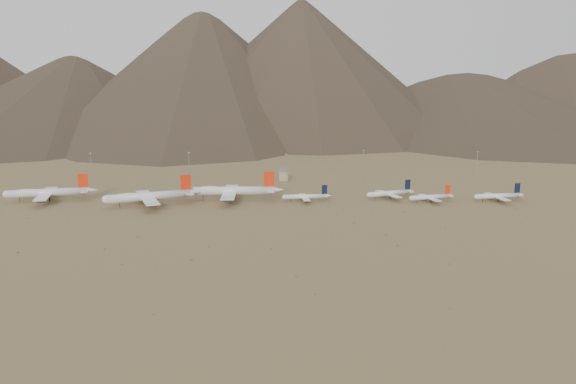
{
  "coord_description": "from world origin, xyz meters",
  "views": [
    {
      "loc": [
        11.25,
        -381.79,
        90.22
      ],
      "look_at": [
        29.96,
        30.0,
        7.29
      ],
      "focal_mm": 35.0,
      "sensor_mm": 36.0,
      "label": 1
    }
  ],
  "objects_px": {
    "widebody_centre": "(149,196)",
    "narrowbody_b": "(391,193)",
    "widebody_east": "(232,191)",
    "widebody_west": "(48,192)",
    "control_tower": "(284,175)",
    "narrowbody_a": "(307,196)"
  },
  "relations": [
    {
      "from": "widebody_west",
      "to": "control_tower",
      "type": "xyz_separation_m",
      "value": [
        180.33,
        81.58,
        -1.61
      ]
    },
    {
      "from": "widebody_east",
      "to": "narrowbody_b",
      "type": "xyz_separation_m",
      "value": [
        121.41,
        0.18,
        -3.05
      ]
    },
    {
      "from": "narrowbody_a",
      "to": "control_tower",
      "type": "relative_size",
      "value": 3.16
    },
    {
      "from": "control_tower",
      "to": "widebody_east",
      "type": "bearing_deg",
      "value": -116.65
    },
    {
      "from": "narrowbody_b",
      "to": "widebody_east",
      "type": "bearing_deg",
      "value": 161.12
    },
    {
      "from": "narrowbody_b",
      "to": "control_tower",
      "type": "distance_m",
      "value": 115.51
    },
    {
      "from": "narrowbody_a",
      "to": "control_tower",
      "type": "distance_m",
      "value": 92.65
    },
    {
      "from": "widebody_west",
      "to": "widebody_centre",
      "type": "height_order",
      "value": "widebody_centre"
    },
    {
      "from": "widebody_east",
      "to": "narrowbody_a",
      "type": "height_order",
      "value": "widebody_east"
    },
    {
      "from": "widebody_west",
      "to": "widebody_centre",
      "type": "relative_size",
      "value": 0.99
    },
    {
      "from": "widebody_centre",
      "to": "narrowbody_a",
      "type": "xyz_separation_m",
      "value": [
        114.97,
        8.68,
        -3.2
      ]
    },
    {
      "from": "widebody_centre",
      "to": "narrowbody_a",
      "type": "relative_size",
      "value": 1.79
    },
    {
      "from": "narrowbody_a",
      "to": "widebody_centre",
      "type": "bearing_deg",
      "value": -179.74
    },
    {
      "from": "widebody_centre",
      "to": "control_tower",
      "type": "xyz_separation_m",
      "value": [
        101.12,
        100.28,
        -1.95
      ]
    },
    {
      "from": "widebody_west",
      "to": "narrowbody_a",
      "type": "bearing_deg",
      "value": -13.68
    },
    {
      "from": "widebody_east",
      "to": "widebody_west",
      "type": "bearing_deg",
      "value": 179.46
    },
    {
      "from": "widebody_east",
      "to": "narrowbody_a",
      "type": "bearing_deg",
      "value": -6.67
    },
    {
      "from": "widebody_centre",
      "to": "narrowbody_b",
      "type": "height_order",
      "value": "widebody_centre"
    },
    {
      "from": "widebody_east",
      "to": "control_tower",
      "type": "distance_m",
      "value": 94.46
    },
    {
      "from": "narrowbody_b",
      "to": "widebody_centre",
      "type": "bearing_deg",
      "value": 166.13
    },
    {
      "from": "widebody_east",
      "to": "narrowbody_b",
      "type": "bearing_deg",
      "value": 0.72
    },
    {
      "from": "widebody_centre",
      "to": "widebody_west",
      "type": "bearing_deg",
      "value": 146.92
    }
  ]
}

